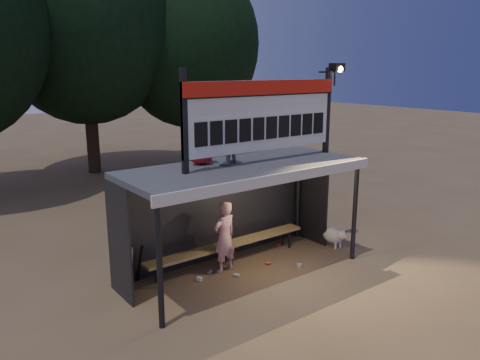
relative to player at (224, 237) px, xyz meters
The scene contains 12 objects.
ground 0.87m from the player, 45.50° to the right, with size 80.00×80.00×0.00m, color brown.
player is the anchor object (origin of this frame).
child_a 2.14m from the player, 99.76° to the right, with size 0.57×0.44×1.17m, color gray.
child_b 2.15m from the player, 145.43° to the left, with size 0.54×0.35×1.10m, color maroon.
dugout_shelter 1.12m from the player, ahead, with size 5.10×2.08×2.32m.
scoreboard_assembly 2.71m from the player, 19.63° to the right, with size 4.10×0.27×1.99m.
bench 0.51m from the player, 41.90° to the left, with size 4.00×0.35×0.48m.
tree_mid 12.51m from the player, 83.45° to the left, with size 7.22×7.22×10.36m.
tree_right 12.32m from the player, 62.62° to the left, with size 6.08×6.08×8.72m.
dog 2.98m from the player, ahead, with size 0.36×0.81×0.49m.
bats 1.99m from the player, 164.36° to the left, with size 0.47×0.33×0.84m.
litter 0.93m from the player, 18.92° to the right, with size 2.66×1.31×0.08m.
Camera 1 is at (-5.57, -7.28, 4.20)m, focal length 35.00 mm.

